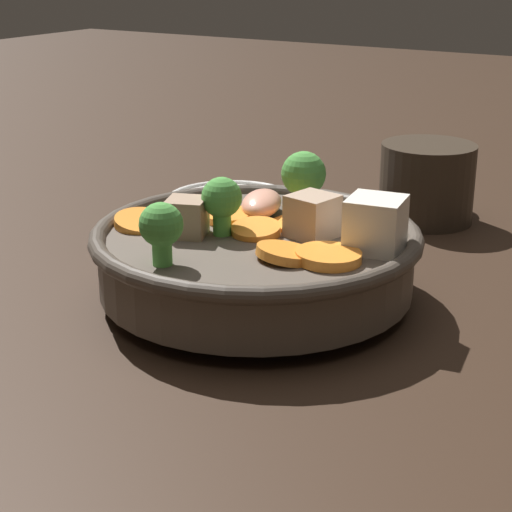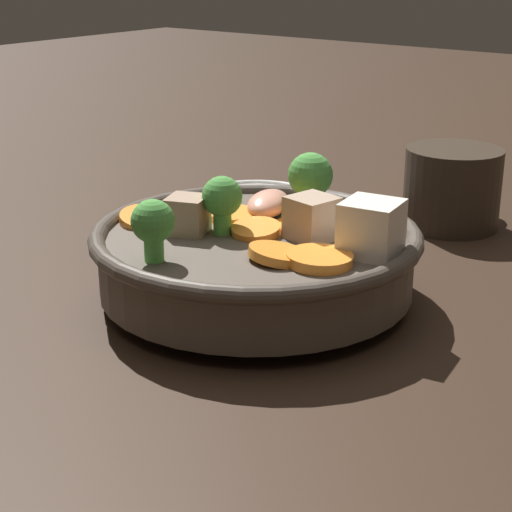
# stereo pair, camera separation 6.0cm
# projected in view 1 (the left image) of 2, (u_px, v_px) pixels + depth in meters

# --- Properties ---
(ground_plane) EXTENTS (3.00, 3.00, 0.00)m
(ground_plane) POSITION_uv_depth(u_px,v_px,m) (256.00, 300.00, 0.61)
(ground_plane) COLOR black
(stirfry_bowl) EXTENTS (0.23, 0.23, 0.10)m
(stirfry_bowl) POSITION_uv_depth(u_px,v_px,m) (257.00, 252.00, 0.60)
(stirfry_bowl) COLOR #51473D
(stirfry_bowl) RESTS_ON ground_plane
(side_saucer) EXTENTS (0.13, 0.13, 0.01)m
(side_saucer) POSITION_uv_depth(u_px,v_px,m) (231.00, 202.00, 0.82)
(side_saucer) COLOR white
(side_saucer) RESTS_ON ground_plane
(dark_mug) EXTENTS (0.11, 0.09, 0.07)m
(dark_mug) POSITION_uv_depth(u_px,v_px,m) (427.00, 182.00, 0.78)
(dark_mug) COLOR #33281E
(dark_mug) RESTS_ON ground_plane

